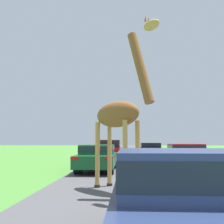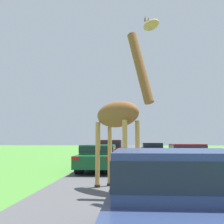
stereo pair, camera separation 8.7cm
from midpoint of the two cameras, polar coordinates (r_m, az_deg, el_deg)
road at (r=29.59m, az=4.56°, el=-8.62°), size 6.79×120.00×0.00m
giraffe_near_road at (r=8.73m, az=1.44°, el=-0.02°), size 2.18×2.34×5.06m
car_lead_maroon at (r=3.88m, az=13.73°, el=-17.21°), size 1.84×4.14×1.39m
car_queue_right at (r=14.06m, az=-3.19°, el=-9.05°), size 1.77×4.46×1.28m
car_queue_left at (r=19.43m, az=-0.81°, el=-7.79°), size 1.70×4.50×1.52m
car_far_ahead at (r=26.76m, az=7.73°, el=-7.45°), size 1.98×4.24×1.25m
car_verge_right at (r=15.94m, az=14.61°, el=-8.49°), size 1.90×4.21×1.30m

